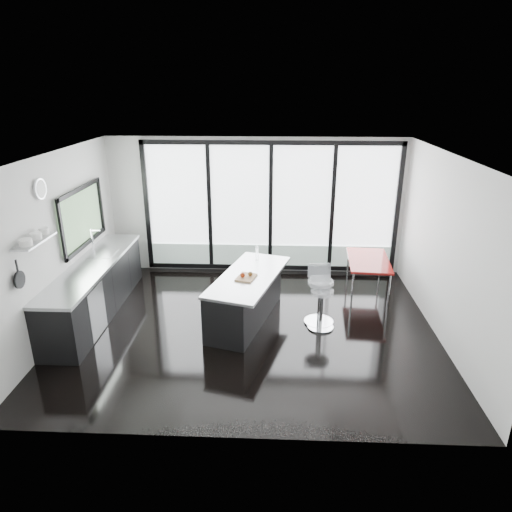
{
  "coord_description": "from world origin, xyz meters",
  "views": [
    {
      "loc": [
        0.42,
        -6.59,
        3.76
      ],
      "look_at": [
        0.1,
        0.3,
        1.15
      ],
      "focal_mm": 32.0,
      "sensor_mm": 36.0,
      "label": 1
    }
  ],
  "objects_px": {
    "island": "(245,297)",
    "red_table": "(367,276)",
    "bar_stool_far": "(320,302)",
    "bar_stool_near": "(321,309)"
  },
  "relations": [
    {
      "from": "island",
      "to": "red_table",
      "type": "distance_m",
      "value": 2.51
    },
    {
      "from": "bar_stool_far",
      "to": "red_table",
      "type": "height_order",
      "value": "bar_stool_far"
    },
    {
      "from": "island",
      "to": "red_table",
      "type": "bearing_deg",
      "value": 27.29
    },
    {
      "from": "bar_stool_far",
      "to": "red_table",
      "type": "distance_m",
      "value": 1.57
    },
    {
      "from": "bar_stool_near",
      "to": "island",
      "type": "bearing_deg",
      "value": 160.44
    },
    {
      "from": "island",
      "to": "red_table",
      "type": "xyz_separation_m",
      "value": [
        2.23,
        1.15,
        -0.08
      ]
    },
    {
      "from": "bar_stool_near",
      "to": "red_table",
      "type": "relative_size",
      "value": 0.52
    },
    {
      "from": "red_table",
      "to": "bar_stool_far",
      "type": "bearing_deg",
      "value": -129.6
    },
    {
      "from": "island",
      "to": "bar_stool_near",
      "type": "xyz_separation_m",
      "value": [
        1.25,
        -0.22,
        -0.09
      ]
    },
    {
      "from": "bar_stool_near",
      "to": "bar_stool_far",
      "type": "xyz_separation_m",
      "value": [
        -0.01,
        0.17,
        0.05
      ]
    }
  ]
}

